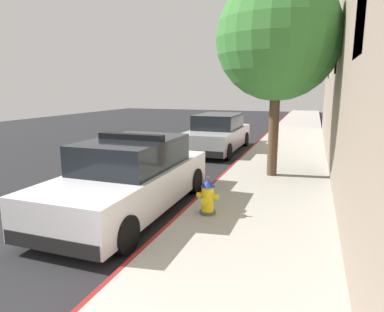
{
  "coord_description": "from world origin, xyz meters",
  "views": [
    {
      "loc": [
        2.34,
        -0.57,
        2.61
      ],
      "look_at": [
        -0.39,
        7.04,
        1.0
      ],
      "focal_mm": 31.69,
      "sensor_mm": 36.0,
      "label": 1
    }
  ],
  "objects": [
    {
      "name": "police_cruiser",
      "position": [
        -1.25,
        5.58,
        0.74
      ],
      "size": [
        1.94,
        4.84,
        1.68
      ],
      "color": "white",
      "rests_on": "ground"
    },
    {
      "name": "curb_painted_edge",
      "position": [
        -0.04,
        10.0,
        0.08
      ],
      "size": [
        0.08,
        60.0,
        0.17
      ],
      "primitive_type": "cube",
      "color": "maroon",
      "rests_on": "ground"
    },
    {
      "name": "parked_car_silver_ahead",
      "position": [
        -1.42,
        13.16,
        0.74
      ],
      "size": [
        1.94,
        4.84,
        1.56
      ],
      "color": "#B2B5BA",
      "rests_on": "ground"
    },
    {
      "name": "street_tree",
      "position": [
        1.31,
        9.12,
        3.92
      ],
      "size": [
        3.32,
        3.32,
        5.42
      ],
      "color": "brown",
      "rests_on": "sidewalk_pavement"
    },
    {
      "name": "ground_plane",
      "position": [
        -4.56,
        10.0,
        -0.1
      ],
      "size": [
        33.56,
        60.0,
        0.2
      ],
      "primitive_type": "cube",
      "color": "#232326"
    },
    {
      "name": "sidewalk_pavement",
      "position": [
        1.44,
        10.0,
        0.08
      ],
      "size": [
        2.88,
        60.0,
        0.17
      ],
      "primitive_type": "cube",
      "color": "#ADA89E",
      "rests_on": "ground"
    },
    {
      "name": "fire_hydrant",
      "position": [
        0.48,
        5.53,
        0.52
      ],
      "size": [
        0.44,
        0.4,
        0.76
      ],
      "color": "#4C4C51",
      "rests_on": "sidewalk_pavement"
    }
  ]
}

